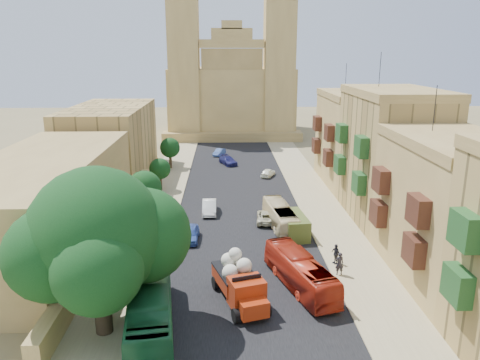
{
  "coord_description": "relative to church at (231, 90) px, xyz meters",
  "views": [
    {
      "loc": [
        -1.69,
        -22.75,
        17.44
      ],
      "look_at": [
        0.0,
        26.0,
        4.0
      ],
      "focal_mm": 35.0,
      "sensor_mm": 36.0,
      "label": 1
    }
  ],
  "objects": [
    {
      "name": "street_tree_c",
      "position": [
        -10.0,
        -42.61,
        -6.7
      ],
      "size": [
        2.74,
        2.74,
        4.21
      ],
      "color": "#332719",
      "rests_on": "ground"
    },
    {
      "name": "townhouse_b",
      "position": [
        15.95,
        -67.61,
        -3.86
      ],
      "size": [
        9.0,
        14.0,
        14.9
      ],
      "color": "tan",
      "rests_on": "ground"
    },
    {
      "name": "car_dkblue",
      "position": [
        -1.1,
        -28.63,
        -8.87
      ],
      "size": [
        3.34,
        4.83,
        1.3
      ],
      "primitive_type": "imported",
      "rotation": [
        0.0,
        0.0,
        0.38
      ],
      "color": "navy",
      "rests_on": "ground"
    },
    {
      "name": "street_tree_b",
      "position": [
        -10.0,
        -54.61,
        -5.76
      ],
      "size": [
        3.64,
        3.64,
        5.6
      ],
      "color": "#332719",
      "rests_on": "ground"
    },
    {
      "name": "street_tree_d",
      "position": [
        -10.0,
        -30.61,
        -6.36
      ],
      "size": [
        3.07,
        3.07,
        4.72
      ],
      "color": "#332719",
      "rests_on": "ground"
    },
    {
      "name": "car_blue_b",
      "position": [
        -2.52,
        -21.98,
        -8.94
      ],
      "size": [
        2.38,
        3.7,
        1.15
      ],
      "primitive_type": "imported",
      "rotation": [
        0.0,
        0.0,
        -0.36
      ],
      "color": "#3C5A9F",
      "rests_on": "ground"
    },
    {
      "name": "car_blue_a",
      "position": [
        -5.0,
        -59.69,
        -8.83
      ],
      "size": [
        1.71,
        4.03,
        1.36
      ],
      "primitive_type": "imported",
      "rotation": [
        0.0,
        0.0,
        -0.03
      ],
      "color": "#3553A5",
      "rests_on": "ground"
    },
    {
      "name": "church",
      "position": [
        0.0,
        0.0,
        0.0
      ],
      "size": [
        28.0,
        22.5,
        36.3
      ],
      "color": "tan",
      "rests_on": "ground"
    },
    {
      "name": "townhouse_c",
      "position": [
        15.95,
        -53.61,
        -2.61
      ],
      "size": [
        9.0,
        14.0,
        17.4
      ],
      "color": "tan",
      "rests_on": "ground"
    },
    {
      "name": "olive_pickup",
      "position": [
        5.04,
        -58.61,
        -8.51
      ],
      "size": [
        2.7,
        5.17,
        2.05
      ],
      "color": "#4F5D23",
      "rests_on": "ground"
    },
    {
      "name": "sidewalk_west",
      "position": [
        -9.5,
        -48.61,
        -9.51
      ],
      "size": [
        5.0,
        140.0,
        0.01
      ],
      "primitive_type": "cube",
      "color": "tan",
      "rests_on": "ground"
    },
    {
      "name": "car_white_b",
      "position": [
        4.61,
        -36.38,
        -8.93
      ],
      "size": [
        2.62,
        3.68,
        1.16
      ],
      "primitive_type": "imported",
      "rotation": [
        0.0,
        0.0,
        2.73
      ],
      "color": "white",
      "rests_on": "ground"
    },
    {
      "name": "red_truck",
      "position": [
        -0.67,
        -71.21,
        -7.85
      ],
      "size": [
        4.2,
        6.86,
        3.79
      ],
      "color": "#A2280C",
      "rests_on": "ground"
    },
    {
      "name": "car_white_a",
      "position": [
        -3.4,
        -51.91,
        -8.8
      ],
      "size": [
        1.6,
        4.37,
        1.43
      ],
      "primitive_type": "imported",
      "rotation": [
        0.0,
        0.0,
        0.02
      ],
      "color": "white",
      "rests_on": "ground"
    },
    {
      "name": "street_tree_a",
      "position": [
        -10.0,
        -66.61,
        -6.3
      ],
      "size": [
        3.13,
        3.13,
        4.81
      ],
      "color": "#332719",
      "rests_on": "ground"
    },
    {
      "name": "west_building_mid",
      "position": [
        -18.0,
        -34.61,
        -4.52
      ],
      "size": [
        10.0,
        22.0,
        10.0
      ],
      "primitive_type": "cube",
      "color": "tan",
      "rests_on": "ground"
    },
    {
      "name": "townhouse_d",
      "position": [
        15.95,
        -39.61,
        -3.36
      ],
      "size": [
        9.0,
        14.0,
        15.9
      ],
      "color": "tan",
      "rests_on": "ground"
    },
    {
      "name": "kerb_east",
      "position": [
        7.0,
        -48.61,
        -9.46
      ],
      "size": [
        0.25,
        140.0,
        0.12
      ],
      "primitive_type": "cube",
      "color": "tan",
      "rests_on": "ground"
    },
    {
      "name": "kerb_west",
      "position": [
        -7.0,
        -48.61,
        -9.46
      ],
      "size": [
        0.25,
        140.0,
        0.12
      ],
      "primitive_type": "cube",
      "color": "tan",
      "rests_on": "ground"
    },
    {
      "name": "bus_green_north",
      "position": [
        -6.5,
        -74.58,
        -7.92
      ],
      "size": [
        4.11,
        11.69,
        3.19
      ],
      "primitive_type": "imported",
      "rotation": [
        0.0,
        0.0,
        0.13
      ],
      "color": "#1C5F31",
      "rests_on": "ground"
    },
    {
      "name": "west_wall",
      "position": [
        -12.5,
        -58.61,
        -8.62
      ],
      "size": [
        1.0,
        40.0,
        1.8
      ],
      "primitive_type": "cube",
      "color": "tan",
      "rests_on": "ground"
    },
    {
      "name": "road_surface",
      "position": [
        0.0,
        -48.61,
        -9.51
      ],
      "size": [
        14.0,
        140.0,
        0.01
      ],
      "primitive_type": "cube",
      "color": "black",
      "rests_on": "ground"
    },
    {
      "name": "car_cream",
      "position": [
        2.71,
        -54.92,
        -8.92
      ],
      "size": [
        2.33,
        4.45,
        1.19
      ],
      "primitive_type": "imported",
      "rotation": [
        0.0,
        0.0,
        3.06
      ],
      "color": "beige",
      "rests_on": "ground"
    },
    {
      "name": "sidewalk_east",
      "position": [
        9.5,
        -48.61,
        -9.51
      ],
      "size": [
        5.0,
        140.0,
        0.01
      ],
      "primitive_type": "cube",
      "color": "tan",
      "rests_on": "ground"
    },
    {
      "name": "pedestrian_c",
      "position": [
        7.69,
        -65.17,
        -8.63
      ],
      "size": [
        0.82,
        1.12,
        1.76
      ],
      "primitive_type": "imported",
      "rotation": [
        0.0,
        0.0,
        5.14
      ],
      "color": "#2E2E34",
      "rests_on": "ground"
    },
    {
      "name": "west_building_low",
      "position": [
        -18.0,
        -60.61,
        -5.32
      ],
      "size": [
        10.0,
        28.0,
        8.4
      ],
      "primitive_type": "cube",
      "color": "olive",
      "rests_on": "ground"
    },
    {
      "name": "pedestrian_a",
      "position": [
        7.5,
        -67.23,
        -8.55
      ],
      "size": [
        0.75,
        0.54,
        1.93
      ],
      "primitive_type": "imported",
      "rotation": [
        0.0,
        0.0,
        3.25
      ],
      "color": "#27252A",
      "rests_on": "ground"
    },
    {
      "name": "bus_cream_east",
      "position": [
        4.0,
        -56.55,
        -8.31
      ],
      "size": [
        3.02,
        8.84,
        2.41
      ],
      "primitive_type": "imported",
      "rotation": [
        0.0,
        0.0,
        3.26
      ],
      "color": "#FFE8AC",
      "rests_on": "ground"
    },
    {
      "name": "ficus_tree",
      "position": [
        -9.4,
        -74.61,
        -3.07
      ],
      "size": [
        10.91,
        10.04,
        10.91
      ],
      "color": "#332719",
      "rests_on": "ground"
    },
    {
      "name": "bus_red_east",
      "position": [
        4.0,
        -69.22,
        -8.22
      ],
      "size": [
        4.76,
        9.5,
        2.58
      ],
      "primitive_type": "imported",
      "rotation": [
        0.0,
        0.0,
        3.44
      ],
      "color": "#AF2613",
      "rests_on": "ground"
    }
  ]
}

